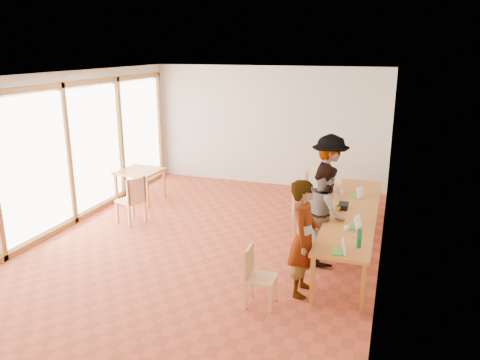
{
  "coord_description": "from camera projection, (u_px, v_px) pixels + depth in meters",
  "views": [
    {
      "loc": [
        3.07,
        -7.37,
        3.45
      ],
      "look_at": [
        0.45,
        0.42,
        1.1
      ],
      "focal_mm": 35.0,
      "sensor_mm": 36.0,
      "label": 1
    }
  ],
  "objects": [
    {
      "name": "chair_far",
      "position": [
        311.0,
        189.0,
        9.82
      ],
      "size": [
        0.48,
        0.48,
        0.5
      ],
      "rotation": [
        0.0,
        0.0,
        0.1
      ],
      "color": "tan",
      "rests_on": "ground"
    },
    {
      "name": "window_wall",
      "position": [
        67.0,
        150.0,
        9.09
      ],
      "size": [
        0.1,
        8.0,
        3.0
      ],
      "primitive_type": "cube",
      "color": "white",
      "rests_on": "ground"
    },
    {
      "name": "green_bottle",
      "position": [
        359.0,
        238.0,
        6.48
      ],
      "size": [
        0.07,
        0.07,
        0.28
      ],
      "primitive_type": "cylinder",
      "color": "#116531",
      "rests_on": "communal_table"
    },
    {
      "name": "chair_near",
      "position": [
        255.0,
        270.0,
        6.36
      ],
      "size": [
        0.41,
        0.41,
        0.45
      ],
      "rotation": [
        0.0,
        0.0,
        0.03
      ],
      "color": "tan",
      "rests_on": "ground"
    },
    {
      "name": "ceiling",
      "position": [
        206.0,
        73.0,
        7.77
      ],
      "size": [
        6.0,
        8.0,
        0.04
      ],
      "primitive_type": "cube",
      "color": "white",
      "rests_on": "wall_back"
    },
    {
      "name": "chair_spare",
      "position": [
        133.0,
        195.0,
        9.28
      ],
      "size": [
        0.59,
        0.59,
        0.52
      ],
      "rotation": [
        0.0,
        0.0,
        2.78
      ],
      "color": "tan",
      "rests_on": "ground"
    },
    {
      "name": "communal_table",
      "position": [
        353.0,
        213.0,
        8.01
      ],
      "size": [
        0.8,
        4.0,
        0.75
      ],
      "color": "#B36327",
      "rests_on": "ground"
    },
    {
      "name": "black_pouch",
      "position": [
        343.0,
        206.0,
        8.08
      ],
      "size": [
        0.16,
        0.26,
        0.09
      ],
      "primitive_type": "cube",
      "color": "black",
      "rests_on": "communal_table"
    },
    {
      "name": "person_far",
      "position": [
        329.0,
        183.0,
        8.96
      ],
      "size": [
        0.85,
        1.29,
        1.87
      ],
      "primitive_type": "imported",
      "rotation": [
        0.0,
        0.0,
        1.7
      ],
      "color": "gray",
      "rests_on": "ground"
    },
    {
      "name": "person_near",
      "position": [
        304.0,
        238.0,
        6.58
      ],
      "size": [
        0.43,
        0.63,
        1.7
      ],
      "primitive_type": "imported",
      "rotation": [
        0.0,
        0.0,
        1.54
      ],
      "color": "gray",
      "rests_on": "ground"
    },
    {
      "name": "condiment_cup",
      "position": [
        347.0,
        228.0,
        7.15
      ],
      "size": [
        0.08,
        0.08,
        0.06
      ],
      "primitive_type": "cylinder",
      "color": "white",
      "rests_on": "communal_table"
    },
    {
      "name": "wall_front",
      "position": [
        52.0,
        255.0,
        4.54
      ],
      "size": [
        6.0,
        0.1,
        3.0
      ],
      "primitive_type": "cube",
      "color": "beige",
      "rests_on": "ground"
    },
    {
      "name": "person_mid",
      "position": [
        325.0,
        213.0,
        7.65
      ],
      "size": [
        0.84,
        0.95,
        1.64
      ],
      "primitive_type": "imported",
      "rotation": [
        0.0,
        0.0,
        1.89
      ],
      "color": "gray",
      "rests_on": "ground"
    },
    {
      "name": "laptop_far",
      "position": [
        358.0,
        194.0,
        8.68
      ],
      "size": [
        0.28,
        0.29,
        0.2
      ],
      "rotation": [
        0.0,
        0.0,
        -0.38
      ],
      "color": "green",
      "rests_on": "communal_table"
    },
    {
      "name": "chair_mid",
      "position": [
        298.0,
        210.0,
        8.77
      ],
      "size": [
        0.46,
        0.46,
        0.43
      ],
      "rotation": [
        0.0,
        0.0,
        0.23
      ],
      "color": "tan",
      "rests_on": "ground"
    },
    {
      "name": "laptop_near",
      "position": [
        341.0,
        249.0,
        6.34
      ],
      "size": [
        0.21,
        0.24,
        0.18
      ],
      "rotation": [
        0.0,
        0.0,
        0.11
      ],
      "color": "green",
      "rests_on": "communal_table"
    },
    {
      "name": "side_table",
      "position": [
        140.0,
        174.0,
        10.61
      ],
      "size": [
        0.9,
        0.9,
        0.75
      ],
      "rotation": [
        0.0,
        0.0,
        -0.05
      ],
      "color": "#B36327",
      "rests_on": "ground"
    },
    {
      "name": "wall_back",
      "position": [
        268.0,
        126.0,
        11.83
      ],
      "size": [
        6.0,
        0.1,
        3.0
      ],
      "primitive_type": "cube",
      "color": "beige",
      "rests_on": "ground"
    },
    {
      "name": "wall_right",
      "position": [
        387.0,
        177.0,
        7.27
      ],
      "size": [
        0.1,
        8.0,
        3.0
      ],
      "primitive_type": "cube",
      "color": "beige",
      "rests_on": "ground"
    },
    {
      "name": "pink_phone",
      "position": [
        354.0,
        236.0,
        6.89
      ],
      "size": [
        0.05,
        0.1,
        0.01
      ],
      "primitive_type": "cube",
      "color": "#E4415A",
      "rests_on": "communal_table"
    },
    {
      "name": "ground",
      "position": [
        210.0,
        241.0,
        8.6
      ],
      "size": [
        8.0,
        8.0,
        0.0
      ],
      "primitive_type": "plane",
      "color": "#AB4129",
      "rests_on": "ground"
    },
    {
      "name": "yellow_mug",
      "position": [
        337.0,
        208.0,
        7.96
      ],
      "size": [
        0.14,
        0.14,
        0.09
      ],
      "primitive_type": "imported",
      "rotation": [
        0.0,
        0.0,
        0.41
      ],
      "color": "gold",
      "rests_on": "communal_table"
    },
    {
      "name": "clear_glass",
      "position": [
        341.0,
        191.0,
        8.88
      ],
      "size": [
        0.07,
        0.07,
        0.09
      ],
      "primitive_type": "cylinder",
      "color": "silver",
      "rests_on": "communal_table"
    },
    {
      "name": "laptop_mid",
      "position": [
        355.0,
        225.0,
        7.21
      ],
      "size": [
        0.25,
        0.27,
        0.19
      ],
      "rotation": [
        0.0,
        0.0,
        -0.25
      ],
      "color": "green",
      "rests_on": "communal_table"
    },
    {
      "name": "chair_empty",
      "position": [
        326.0,
        180.0,
        10.64
      ],
      "size": [
        0.48,
        0.48,
        0.45
      ],
      "rotation": [
        0.0,
        0.0,
        0.25
      ],
      "color": "tan",
      "rests_on": "ground"
    }
  ]
}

